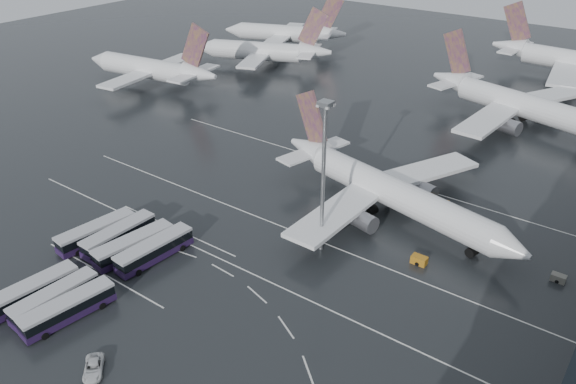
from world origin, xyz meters
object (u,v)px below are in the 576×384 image
Objects in this scene: jet_remote_west at (153,69)px; bus_row_near_b at (119,235)px; airliner_gate_b at (524,106)px; bus_row_far_c at (68,309)px; van_curve_a at (94,368)px; gse_cart_belly_a at (419,260)px; bus_row_near_a at (96,232)px; bus_row_far_b at (54,298)px; gse_cart_belly_e at (442,203)px; bus_row_far_a at (32,292)px; bus_row_near_c at (134,245)px; airliner_main at (387,190)px; jet_remote_mid at (265,52)px; gse_cart_belly_d at (558,278)px; jet_remote_far at (287,34)px; bus_row_near_d at (154,250)px; floodlight_mast at (324,161)px.

bus_row_near_b is at bearing 126.37° from jet_remote_west.
bus_row_far_c is (-30.23, -112.12, -3.32)m from airliner_gate_b.
jet_remote_west reaches higher than bus_row_near_b.
gse_cart_belly_a is (23.43, 45.81, -0.00)m from van_curve_a.
bus_row_near_a is (-43.34, -97.38, -3.26)m from airliner_gate_b.
airliner_gate_b reaches higher than bus_row_far_c.
airliner_gate_b is 116.93m from bus_row_far_b.
bus_row_near_b is 1.04× the size of bus_row_far_b.
gse_cart_belly_e is at bearing 26.93° from van_curve_a.
bus_row_far_a is at bearing -153.23° from bus_row_near_a.
jet_remote_west is 85.76m from bus_row_near_b.
van_curve_a is at bearing -94.09° from bus_row_far_a.
bus_row_near_b is (59.56, -61.60, -3.53)m from jet_remote_west.
bus_row_near_c reaches higher than bus_row_far_b.
jet_remote_west is at bearing 177.82° from airliner_main.
bus_row_far_a is (5.63, -15.63, -0.02)m from bus_row_near_a.
gse_cart_belly_d is at bearing 127.10° from jet_remote_mid.
bus_row_near_a is at bearing 90.31° from jet_remote_mid.
airliner_gate_b reaches higher than van_curve_a.
bus_row_near_b is at bearing 22.56° from bus_row_far_b.
jet_remote_mid is at bearing 35.06° from bus_row_near_c.
gse_cart_belly_d is at bearing 122.36° from jet_remote_far.
bus_row_far_a is at bearing -172.54° from bus_row_near_b.
bus_row_far_b is at bearing 176.16° from bus_row_near_d.
airliner_main is 17.01m from gse_cart_belly_a.
jet_remote_west is 3.35× the size of bus_row_near_c.
airliner_gate_b is at bearing 156.25° from jet_remote_mid.
jet_remote_mid is 3.21× the size of bus_row_near_d.
bus_row_far_a is (1.81, -17.33, 0.00)m from bus_row_near_b.
jet_remote_west is 100.04m from bus_row_far_a.
jet_remote_far is 3.22× the size of bus_row_near_a.
bus_row_far_c reaches higher than gse_cart_belly_d.
airliner_gate_b reaches higher than jet_remote_mid.
floodlight_mast reaches higher than bus_row_far_a.
airliner_gate_b reaches higher than bus_row_near_a.
gse_cart_belly_a is 1.15× the size of gse_cart_belly_d.
airliner_main is 48.45m from bus_row_near_b.
airliner_gate_b is at bearing 89.99° from gse_cart_belly_e.
bus_row_near_a is 12.26m from bus_row_near_d.
airliner_main is at bearing 174.88° from gse_cart_belly_d.
floodlight_mast reaches higher than bus_row_far_c.
jet_remote_west reaches higher than bus_row_far_b.
floodlight_mast reaches higher than bus_row_near_d.
jet_remote_far reaches higher than bus_row_near_d.
bus_row_near_d is 1.07× the size of bus_row_far_b.
jet_remote_mid is at bearing 133.25° from floodlight_mast.
airliner_main is at bearing -39.54° from bus_row_near_b.
gse_cart_belly_d is at bearing -55.25° from bus_row_near_a.
bus_row_far_c is (13.10, -14.74, -0.06)m from bus_row_near_a.
bus_row_near_d is at bearing -92.37° from airliner_gate_b.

